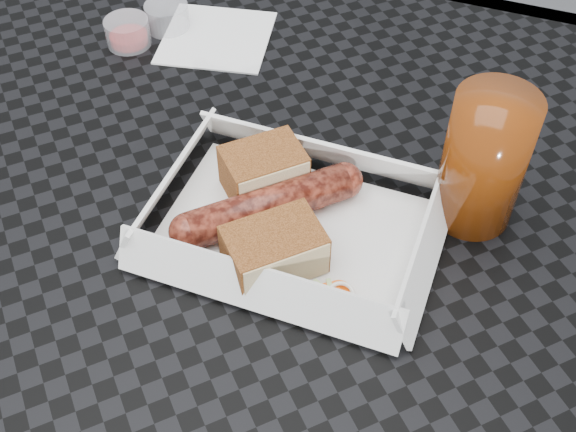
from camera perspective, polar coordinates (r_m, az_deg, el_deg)
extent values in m
cube|color=black|center=(0.70, -7.15, 3.10)|extent=(0.80, 0.80, 0.01)
cylinder|color=black|center=(1.31, -12.97, 5.63)|extent=(0.03, 0.03, 0.73)
cylinder|color=black|center=(1.16, 18.23, -2.72)|extent=(0.03, 0.03, 0.73)
cube|color=white|center=(0.63, 0.32, -1.04)|extent=(0.22, 0.15, 0.00)
cylinder|color=maroon|center=(0.63, -1.53, 0.84)|extent=(0.13, 0.13, 0.03)
sphere|color=maroon|center=(0.65, 4.47, 2.79)|extent=(0.03, 0.03, 0.03)
sphere|color=maroon|center=(0.61, -7.88, -1.25)|extent=(0.03, 0.03, 0.03)
cube|color=brown|center=(0.65, -1.93, 3.60)|extent=(0.08, 0.08, 0.04)
cube|color=brown|center=(0.59, -1.11, -2.66)|extent=(0.09, 0.09, 0.04)
cylinder|color=#E9550A|center=(0.59, 3.00, -5.60)|extent=(0.02, 0.02, 0.00)
torus|color=white|center=(0.59, 3.56, -6.24)|extent=(0.02, 0.02, 0.00)
cube|color=#B2D17F|center=(0.59, 4.08, -5.74)|extent=(0.02, 0.02, 0.00)
cube|color=white|center=(0.86, -5.67, 13.87)|extent=(0.14, 0.14, 0.00)
cylinder|color=#920B0A|center=(0.85, -12.55, 14.00)|extent=(0.05, 0.05, 0.03)
cylinder|color=silver|center=(0.87, -9.53, 15.28)|extent=(0.05, 0.05, 0.03)
cylinder|color=#5C2407|center=(0.62, 15.23, 4.24)|extent=(0.07, 0.07, 0.13)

